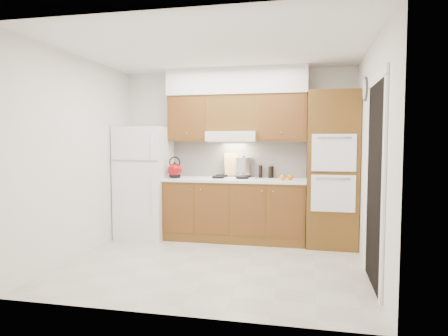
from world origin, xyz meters
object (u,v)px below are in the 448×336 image
at_px(fridge, 145,182).
at_px(oven_cabinet, 332,169).
at_px(kettle, 175,170).
at_px(stock_pot, 244,167).

height_order(fridge, oven_cabinet, oven_cabinet).
height_order(kettle, stock_pot, stock_pot).
height_order(fridge, kettle, fridge).
distance_m(fridge, stock_pot, 1.57).
relative_size(fridge, stock_pot, 6.31).
relative_size(oven_cabinet, kettle, 10.10).
bearing_deg(stock_pot, oven_cabinet, -9.55).
bearing_deg(oven_cabinet, kettle, -178.01).
xyz_separation_m(kettle, stock_pot, (1.02, 0.30, 0.05)).
distance_m(fridge, kettle, 0.55).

